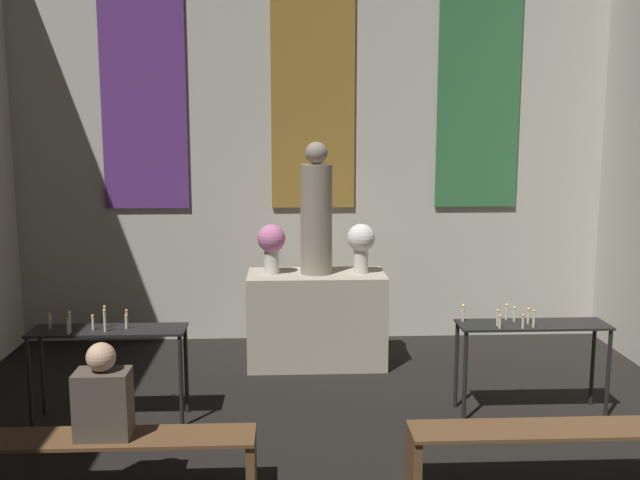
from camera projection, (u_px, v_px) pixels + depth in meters
The scene contains 10 objects.
wall_back at pixel (313, 128), 8.20m from camera, with size 7.03×0.16×4.90m.
altar at pixel (316, 319), 7.51m from camera, with size 1.43×0.70×0.98m.
statue at pixel (316, 213), 7.34m from camera, with size 0.33×0.33×1.36m.
flower_vase_left at pixel (271, 243), 7.37m from camera, with size 0.29×0.29×0.52m.
flower_vase_right at pixel (361, 242), 7.41m from camera, with size 0.29×0.29×0.52m.
candle_rack_left at pixel (108, 343), 6.00m from camera, with size 1.30×0.37×1.00m.
candle_rack_right at pixel (531, 337), 6.17m from camera, with size 1.30×0.37×0.96m.
pew_back_left at pixel (115, 452), 4.80m from camera, with size 1.89×0.36×0.43m.
pew_back_right at pixel (545, 444), 4.94m from camera, with size 1.89×0.36×0.43m.
person_seated at pixel (103, 397), 4.74m from camera, with size 0.36×0.24×0.65m.
Camera 1 is at (-0.30, 1.89, 2.48)m, focal length 40.00 mm.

